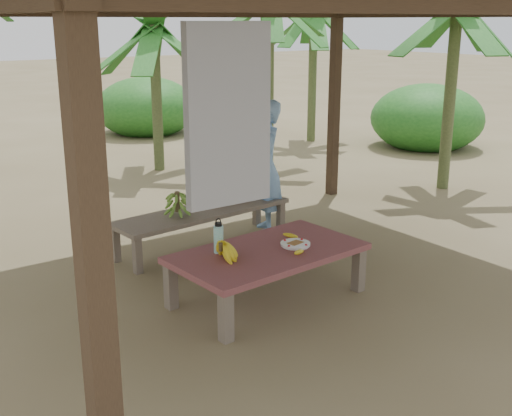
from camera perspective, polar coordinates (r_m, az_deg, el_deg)
ground at (r=6.60m, az=2.05°, el=-6.64°), size 80.00×80.00×0.00m
work_table at (r=6.07m, az=1.06°, el=-4.33°), size 1.87×1.13×0.50m
bench at (r=7.52m, az=-4.73°, el=-0.57°), size 2.25×0.80×0.45m
ripe_banana_bunch at (r=5.77m, az=-3.15°, el=-3.82°), size 0.32×0.29×0.18m
plate at (r=6.15m, az=3.52°, el=-3.24°), size 0.29×0.29×0.04m
loose_banana_front at (r=5.94m, az=3.84°, el=-3.93°), size 0.17×0.11×0.04m
loose_banana_side at (r=6.38m, az=3.08°, el=-2.46°), size 0.14×0.14×0.04m
water_flask at (r=5.94m, az=-3.35°, el=-2.69°), size 0.09×0.09×0.33m
green_banana_stalk at (r=7.27m, az=-7.00°, el=0.43°), size 0.28×0.28×0.30m
cooking_pot at (r=7.68m, az=-3.32°, el=0.85°), size 0.18×0.18×0.15m
skewer_rack at (r=7.78m, az=-1.08°, el=1.40°), size 0.19×0.10×0.24m
woman at (r=7.94m, az=0.86°, el=3.63°), size 0.66×0.72×1.66m
banana_plant_ne at (r=11.67m, az=1.19°, el=16.90°), size 1.80×1.80×3.18m
banana_plant_n at (r=11.37m, az=-9.05°, el=14.40°), size 1.80×1.80×2.70m
banana_plant_e at (r=10.38m, az=17.37°, el=15.45°), size 1.80×1.80×3.03m
banana_plant_far at (r=14.15m, az=5.15°, el=16.08°), size 1.80×1.80×3.01m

